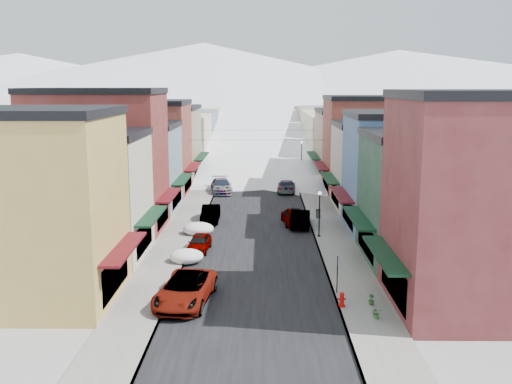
{
  "coord_description": "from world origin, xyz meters",
  "views": [
    {
      "loc": [
        0.58,
        -28.54,
        12.8
      ],
      "look_at": [
        0.0,
        24.77,
        2.7
      ],
      "focal_mm": 40.0,
      "sensor_mm": 36.0,
      "label": 1
    }
  ],
  "objects_px": {
    "car_silver_sedan": "(199,243)",
    "car_dark_hatch": "(210,214)",
    "trash_can": "(318,214)",
    "streetlamp_near": "(319,208)",
    "fire_hydrant": "(342,300)",
    "car_white_suv": "(185,289)",
    "car_green_sedan": "(300,218)"
  },
  "relations": [
    {
      "from": "car_white_suv",
      "to": "streetlamp_near",
      "type": "xyz_separation_m",
      "value": [
        9.35,
        14.71,
        1.74
      ]
    },
    {
      "from": "car_silver_sedan",
      "to": "streetlamp_near",
      "type": "bearing_deg",
      "value": 26.26
    },
    {
      "from": "car_silver_sedan",
      "to": "trash_can",
      "type": "xyz_separation_m",
      "value": [
        10.28,
        10.6,
        -0.08
      ]
    },
    {
      "from": "streetlamp_near",
      "to": "trash_can",
      "type": "bearing_deg",
      "value": 85.03
    },
    {
      "from": "trash_can",
      "to": "streetlamp_near",
      "type": "bearing_deg",
      "value": -94.97
    },
    {
      "from": "fire_hydrant",
      "to": "car_white_suv",
      "type": "bearing_deg",
      "value": 175.22
    },
    {
      "from": "car_silver_sedan",
      "to": "car_dark_hatch",
      "type": "relative_size",
      "value": 0.84
    },
    {
      "from": "car_white_suv",
      "to": "car_silver_sedan",
      "type": "bearing_deg",
      "value": 98.66
    },
    {
      "from": "car_dark_hatch",
      "to": "car_white_suv",
      "type": "bearing_deg",
      "value": -89.78
    },
    {
      "from": "streetlamp_near",
      "to": "fire_hydrant",
      "type": "bearing_deg",
      "value": -90.73
    },
    {
      "from": "car_green_sedan",
      "to": "trash_can",
      "type": "xyz_separation_m",
      "value": [
        1.9,
        2.86,
        -0.23
      ]
    },
    {
      "from": "trash_can",
      "to": "car_dark_hatch",
      "type": "bearing_deg",
      "value": -174.54
    },
    {
      "from": "fire_hydrant",
      "to": "trash_can",
      "type": "bearing_deg",
      "value": 87.99
    },
    {
      "from": "car_white_suv",
      "to": "car_dark_hatch",
      "type": "height_order",
      "value": "car_white_suv"
    },
    {
      "from": "car_green_sedan",
      "to": "fire_hydrant",
      "type": "distance_m",
      "value": 19.35
    },
    {
      "from": "car_green_sedan",
      "to": "fire_hydrant",
      "type": "height_order",
      "value": "car_green_sedan"
    },
    {
      "from": "fire_hydrant",
      "to": "trash_can",
      "type": "relative_size",
      "value": 1.03
    },
    {
      "from": "fire_hydrant",
      "to": "streetlamp_near",
      "type": "height_order",
      "value": "streetlamp_near"
    },
    {
      "from": "car_silver_sedan",
      "to": "fire_hydrant",
      "type": "bearing_deg",
      "value": -46.28
    },
    {
      "from": "car_green_sedan",
      "to": "trash_can",
      "type": "bearing_deg",
      "value": -118.37
    },
    {
      "from": "car_dark_hatch",
      "to": "streetlamp_near",
      "type": "relative_size",
      "value": 1.2
    },
    {
      "from": "trash_can",
      "to": "car_white_suv",
      "type": "bearing_deg",
      "value": -114.89
    },
    {
      "from": "car_silver_sedan",
      "to": "car_green_sedan",
      "type": "bearing_deg",
      "value": 47.08
    },
    {
      "from": "fire_hydrant",
      "to": "trash_can",
      "type": "height_order",
      "value": "fire_hydrant"
    },
    {
      "from": "car_green_sedan",
      "to": "car_dark_hatch",
      "type": "bearing_deg",
      "value": -7.39
    },
    {
      "from": "fire_hydrant",
      "to": "car_silver_sedan",
      "type": "bearing_deg",
      "value": 129.38
    },
    {
      "from": "car_green_sedan",
      "to": "streetlamp_near",
      "type": "relative_size",
      "value": 1.26
    },
    {
      "from": "car_silver_sedan",
      "to": "car_dark_hatch",
      "type": "bearing_deg",
      "value": 94.34
    },
    {
      "from": "car_white_suv",
      "to": "car_silver_sedan",
      "type": "relative_size",
      "value": 1.59
    },
    {
      "from": "fire_hydrant",
      "to": "streetlamp_near",
      "type": "xyz_separation_m",
      "value": [
        0.2,
        15.47,
        2.05
      ]
    },
    {
      "from": "car_white_suv",
      "to": "fire_hydrant",
      "type": "xyz_separation_m",
      "value": [
        9.15,
        -0.77,
        -0.31
      ]
    },
    {
      "from": "car_silver_sedan",
      "to": "fire_hydrant",
      "type": "distance_m",
      "value": 14.97
    }
  ]
}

